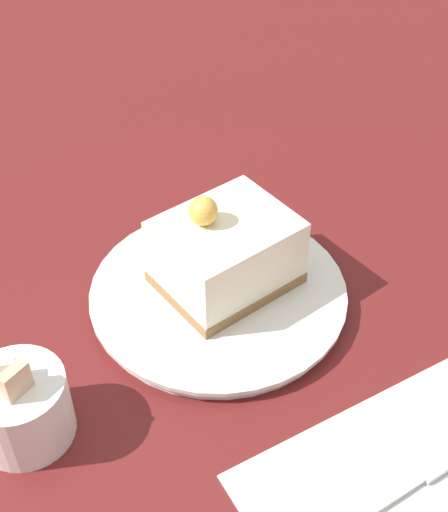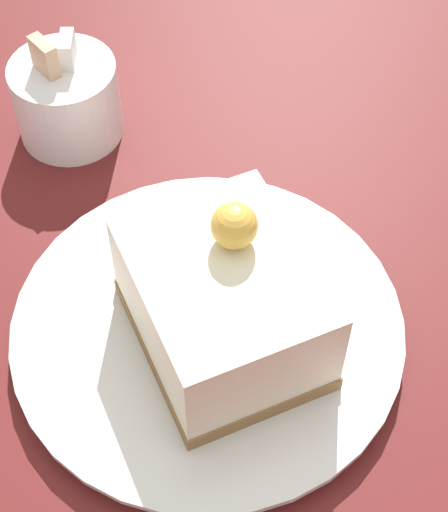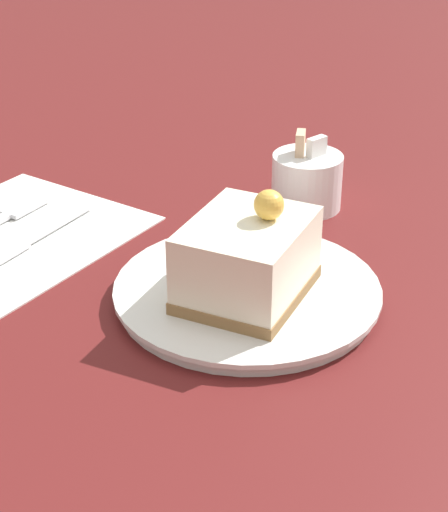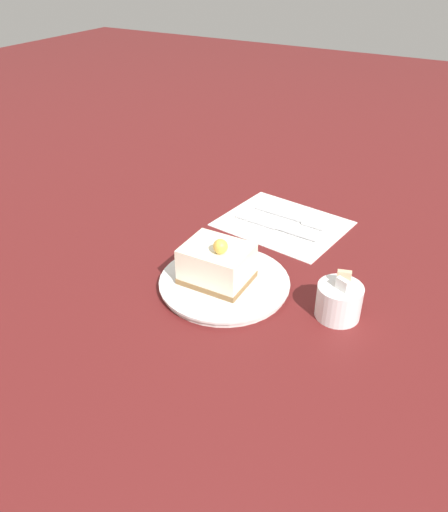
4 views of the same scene
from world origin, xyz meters
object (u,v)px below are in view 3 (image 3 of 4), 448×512
at_px(knife, 12,251).
at_px(sugar_bowl, 307,180).
at_px(plate, 247,292).
at_px(cake_slice, 248,258).

xyz_separation_m(knife, sugar_bowl, (0.19, 0.20, 0.02)).
xyz_separation_m(plate, sugar_bowl, (-0.02, 0.18, 0.02)).
height_order(knife, sugar_bowl, sugar_bowl).
relative_size(plate, cake_slice, 2.00).
height_order(plate, cake_slice, cake_slice).
relative_size(knife, sugar_bowl, 2.35).
height_order(plate, knife, plate).
distance_m(cake_slice, sugar_bowl, 0.19).
bearing_deg(plate, sugar_bowl, 96.64).
xyz_separation_m(cake_slice, sugar_bowl, (-0.03, 0.19, -0.02)).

